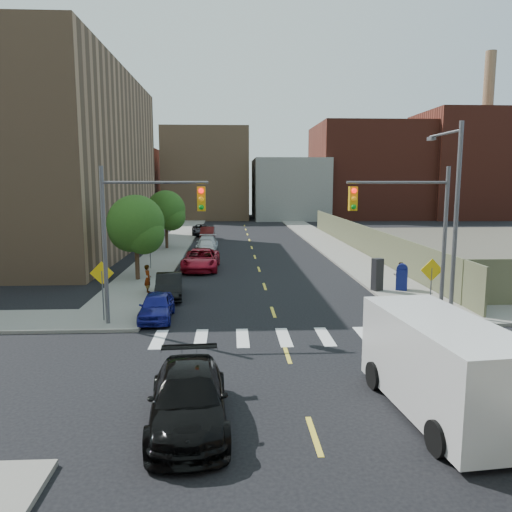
{
  "coord_description": "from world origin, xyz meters",
  "views": [
    {
      "loc": [
        -2.08,
        -15.66,
        6.36
      ],
      "look_at": [
        -0.57,
        13.25,
        2.0
      ],
      "focal_mm": 35.0,
      "sensor_mm": 36.0,
      "label": 1
    }
  ],
  "objects": [
    {
      "name": "parked_car_white",
      "position": [
        -4.2,
        27.94,
        0.66
      ],
      "size": [
        1.78,
        3.96,
        1.32
      ],
      "primitive_type": "imported",
      "rotation": [
        0.0,
        0.0,
        0.06
      ],
      "color": "silver",
      "rests_on": "ground"
    },
    {
      "name": "parked_car_black",
      "position": [
        -5.44,
        11.36,
        0.66
      ],
      "size": [
        1.75,
        4.13,
        1.32
      ],
      "primitive_type": "imported",
      "rotation": [
        0.0,
        0.0,
        0.09
      ],
      "color": "black",
      "rests_on": "ground"
    },
    {
      "name": "warn_sign_midwest",
      "position": [
        -7.8,
        20.0,
        1.99
      ],
      "size": [
        1.06,
        0.06,
        2.83
      ],
      "color": "#59595E",
      "rests_on": "ground"
    },
    {
      "name": "signal_nw",
      "position": [
        -5.98,
        6.0,
        4.53
      ],
      "size": [
        4.59,
        0.3,
        7.0
      ],
      "color": "#59595E",
      "rests_on": "ground"
    },
    {
      "name": "sidewalk_nw",
      "position": [
        -7.75,
        41.5,
        0.07
      ],
      "size": [
        3.5,
        73.0,
        0.15
      ],
      "primitive_type": "cube",
      "color": "gray",
      "rests_on": "ground"
    },
    {
      "name": "parked_car_silver",
      "position": [
        -4.2,
        29.9,
        0.68
      ],
      "size": [
        1.91,
        4.7,
        1.36
      ],
      "primitive_type": "imported",
      "rotation": [
        0.0,
        0.0,
        -0.0
      ],
      "color": "#B7BABF",
      "rests_on": "ground"
    },
    {
      "name": "ground",
      "position": [
        0.0,
        0.0,
        0.0
      ],
      "size": [
        160.0,
        160.0,
        0.0
      ],
      "primitive_type": "plane",
      "color": "black",
      "rests_on": "ground"
    },
    {
      "name": "bg_bldg_center",
      "position": [
        8.0,
        70.0,
        5.0
      ],
      "size": [
        12.0,
        16.0,
        10.0
      ],
      "primitive_type": "cube",
      "color": "gray",
      "rests_on": "ground"
    },
    {
      "name": "parked_car_maroon",
      "position": [
        -4.55,
        38.81,
        0.69
      ],
      "size": [
        1.52,
        4.23,
        1.39
      ],
      "primitive_type": "imported",
      "rotation": [
        0.0,
        0.0,
        -0.01
      ],
      "color": "#460E0E",
      "rests_on": "ground"
    },
    {
      "name": "bg_bldg_fareast",
      "position": [
        38.0,
        70.0,
        9.0
      ],
      "size": [
        14.0,
        16.0,
        18.0
      ],
      "primitive_type": "cube",
      "color": "#592319",
      "rests_on": "ground"
    },
    {
      "name": "signal_ne",
      "position": [
        5.98,
        6.0,
        4.53
      ],
      "size": [
        4.59,
        0.3,
        7.0
      ],
      "color": "#59595E",
      "rests_on": "ground"
    },
    {
      "name": "warn_sign_nw",
      "position": [
        -7.8,
        6.5,
        1.99
      ],
      "size": [
        1.06,
        0.06,
        2.83
      ],
      "color": "#59595E",
      "rests_on": "ground"
    },
    {
      "name": "smokestack",
      "position": [
        42.0,
        70.0,
        14.0
      ],
      "size": [
        1.8,
        1.8,
        28.0
      ],
      "primitive_type": "cylinder",
      "color": "#8C6B4C",
      "rests_on": "ground"
    },
    {
      "name": "parked_car_blue",
      "position": [
        -5.5,
        7.0,
        0.62
      ],
      "size": [
        1.58,
        3.71,
        1.25
      ],
      "primitive_type": "imported",
      "rotation": [
        0.0,
        0.0,
        0.03
      ],
      "color": "navy",
      "rests_on": "ground"
    },
    {
      "name": "building_nw",
      "position": [
        -22.0,
        30.0,
        8.0
      ],
      "size": [
        22.0,
        30.0,
        16.0
      ],
      "primitive_type": "cube",
      "color": "#8C6B4C",
      "rests_on": "ground"
    },
    {
      "name": "bg_bldg_west",
      "position": [
        -22.0,
        70.0,
        6.0
      ],
      "size": [
        14.0,
        18.0,
        12.0
      ],
      "primitive_type": "cube",
      "color": "#592319",
      "rests_on": "ground"
    },
    {
      "name": "black_sedan",
      "position": [
        -3.2,
        -3.24,
        0.72
      ],
      "size": [
        2.34,
        5.1,
        1.44
      ],
      "primitive_type": "imported",
      "rotation": [
        0.0,
        0.0,
        0.07
      ],
      "color": "black",
      "rests_on": "ground"
    },
    {
      "name": "cargo_van",
      "position": [
        3.63,
        -2.8,
        1.42
      ],
      "size": [
        2.93,
        6.09,
        2.7
      ],
      "rotation": [
        0.0,
        0.0,
        0.1
      ],
      "color": "silver",
      "rests_on": "ground"
    },
    {
      "name": "pedestrian_east",
      "position": [
        7.8,
        12.43,
        0.92
      ],
      "size": [
        0.83,
        0.69,
        1.54
      ],
      "primitive_type": "imported",
      "rotation": [
        0.0,
        0.0,
        2.99
      ],
      "color": "gray",
      "rests_on": "sidewalk_ne"
    },
    {
      "name": "warn_sign_ne",
      "position": [
        7.2,
        6.5,
        1.99
      ],
      "size": [
        1.06,
        0.06,
        2.83
      ],
      "color": "#59595E",
      "rests_on": "ground"
    },
    {
      "name": "tree_west_far",
      "position": [
        -8.0,
        31.05,
        3.48
      ],
      "size": [
        3.66,
        3.64,
        5.52
      ],
      "color": "#332114",
      "rests_on": "ground"
    },
    {
      "name": "sidewalk_ne",
      "position": [
        7.75,
        41.5,
        0.07
      ],
      "size": [
        3.5,
        73.0,
        0.15
      ],
      "primitive_type": "cube",
      "color": "gray",
      "rests_on": "ground"
    },
    {
      "name": "streetlight_ne",
      "position": [
        8.2,
        6.9,
        5.22
      ],
      "size": [
        0.25,
        3.7,
        9.0
      ],
      "color": "#59595E",
      "rests_on": "ground"
    },
    {
      "name": "parked_car_grey",
      "position": [
        -5.5,
        43.24,
        0.64
      ],
      "size": [
        2.46,
        4.77,
        1.29
      ],
      "primitive_type": "imported",
      "rotation": [
        0.0,
        0.0,
        0.07
      ],
      "color": "black",
      "rests_on": "ground"
    },
    {
      "name": "parked_car_red",
      "position": [
        -4.2,
        20.0,
        0.76
      ],
      "size": [
        2.66,
        5.52,
        1.52
      ],
      "primitive_type": "imported",
      "rotation": [
        0.0,
        0.0,
        -0.03
      ],
      "color": "#A91026",
      "rests_on": "ground"
    },
    {
      "name": "tree_west_near",
      "position": [
        -8.0,
        16.05,
        3.48
      ],
      "size": [
        3.66,
        3.64,
        5.52
      ],
      "color": "#332114",
      "rests_on": "ground"
    },
    {
      "name": "pedestrian_west",
      "position": [
        -6.71,
        12.05,
        0.94
      ],
      "size": [
        0.57,
        0.68,
        1.59
      ],
      "primitive_type": "imported",
      "rotation": [
        0.0,
        0.0,
        1.96
      ],
      "color": "gray",
      "rests_on": "sidewalk_nw"
    },
    {
      "name": "fence_north",
      "position": [
        9.6,
        28.0,
        1.25
      ],
      "size": [
        0.12,
        44.0,
        2.5
      ],
      "primitive_type": "cube",
      "color": "#5E5E42",
      "rests_on": "ground"
    },
    {
      "name": "bg_bldg_east",
      "position": [
        22.0,
        72.0,
        8.0
      ],
      "size": [
        18.0,
        18.0,
        16.0
      ],
      "primitive_type": "cube",
      "color": "#592319",
      "rests_on": "ground"
    },
    {
      "name": "bg_bldg_midwest",
      "position": [
        -6.0,
        72.0,
        7.5
      ],
      "size": [
        14.0,
        16.0,
        15.0
      ],
      "primitive_type": "cube",
      "color": "#8C6B4C",
      "rests_on": "ground"
    },
    {
      "name": "payphone",
      "position": [
        6.32,
        11.96,
        1.07
      ],
      "size": [
        0.68,
        0.63,
        1.85
      ],
      "primitive_type": "cube",
      "rotation": [
        0.0,
        0.0,
        0.4
      ],
      "color": "black",
      "rests_on": "sidewalk_ne"
    },
    {
      "name": "mailbox",
      "position": [
        7.76,
        11.98,
        0.89
      ],
      "size": [
        0.76,
        0.68,
        1.53
      ],
      "rotation": [
        0.0,
        0.0,
        -0.39
      ],
      "color": "navy",
      "rests_on": "sidewalk_ne"
    }
  ]
}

